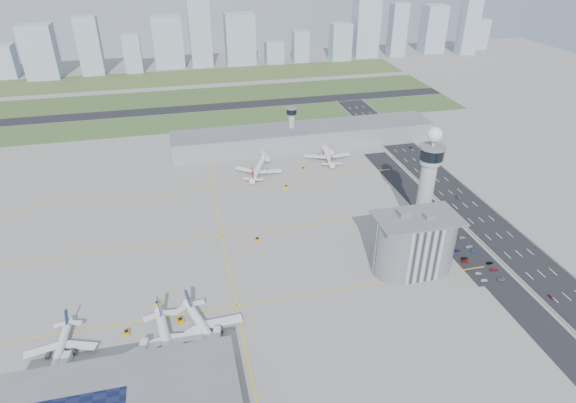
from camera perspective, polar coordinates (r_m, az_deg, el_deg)
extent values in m
plane|color=#9B9990|center=(260.06, 1.78, -6.59)|extent=(1000.00, 1000.00, 0.00)
cube|color=#405D2C|center=(455.49, -8.07, 9.61)|extent=(480.00, 50.00, 0.08)
cube|color=#425A2A|center=(526.50, -8.98, 12.29)|extent=(480.00, 60.00, 0.08)
cube|color=#495E2C|center=(603.30, -9.72, 14.45)|extent=(480.00, 70.00, 0.08)
cube|color=black|center=(490.36, -8.55, 11.03)|extent=(480.00, 22.00, 0.10)
cube|color=black|center=(306.13, 23.11, -3.14)|extent=(28.00, 500.00, 0.10)
cube|color=#9E9E99|center=(298.25, 20.93, -3.44)|extent=(0.60, 500.00, 1.20)
cube|color=#9E9E99|center=(313.89, 25.22, -2.69)|extent=(0.60, 500.00, 1.20)
cube|color=black|center=(286.09, 20.09, -4.90)|extent=(18.00, 260.00, 0.08)
cube|color=black|center=(277.11, 21.01, -6.30)|extent=(20.00, 44.00, 0.10)
cube|color=yellow|center=(231.33, -6.10, -12.18)|extent=(260.00, 0.60, 0.01)
cube|color=yellow|center=(278.92, -7.81, -4.11)|extent=(260.00, 0.60, 0.01)
cube|color=yellow|center=(330.57, -8.98, 1.54)|extent=(260.00, 0.60, 0.01)
cube|color=yellow|center=(278.92, -7.81, -4.11)|extent=(0.60, 260.00, 0.01)
cylinder|color=#ADAAA5|center=(278.18, 15.91, 0.62)|extent=(8.40, 8.40, 48.00)
cylinder|color=#ADAAA5|center=(268.65, 16.55, 4.73)|extent=(11.00, 11.00, 4.00)
cylinder|color=black|center=(267.08, 16.67, 5.50)|extent=(13.00, 13.00, 6.00)
cylinder|color=slate|center=(265.74, 16.78, 6.19)|extent=(14.00, 14.00, 1.00)
cylinder|color=#ADAAA5|center=(264.81, 16.86, 6.69)|extent=(1.60, 1.60, 5.00)
sphere|color=white|center=(263.19, 17.00, 7.59)|extent=(8.00, 8.00, 8.00)
cylinder|color=#ADAAA5|center=(388.58, 0.42, 8.55)|extent=(5.00, 5.00, 28.00)
cylinder|color=black|center=(383.46, 0.43, 10.65)|extent=(8.00, 8.00, 4.00)
cylinder|color=slate|center=(382.65, 0.43, 11.00)|extent=(8.60, 8.60, 0.80)
cube|color=#B2B2B7|center=(251.71, 14.71, -4.90)|extent=(18.00, 24.00, 30.00)
cylinder|color=#B2B2B7|center=(247.98, 12.85, -5.21)|extent=(24.00, 24.00, 30.00)
cylinder|color=#B2B2B7|center=(255.70, 16.51, -4.59)|extent=(24.00, 24.00, 30.00)
cube|color=slate|center=(243.58, 15.17, -1.91)|extent=(42.00, 24.00, 0.80)
cube|color=slate|center=(242.43, 13.64, -1.41)|extent=(6.00, 5.00, 3.00)
cube|color=slate|center=(243.72, 16.46, -1.73)|extent=(5.00, 4.00, 2.40)
cube|color=gray|center=(391.49, 1.92, 7.68)|extent=(210.00, 32.00, 15.00)
cube|color=slate|center=(388.62, 1.94, 8.76)|extent=(210.00, 32.00, 0.80)
cube|color=slate|center=(188.18, -19.60, -21.33)|extent=(84.00, 42.00, 0.80)
imported|color=silver|center=(262.56, 22.24, -8.62)|extent=(3.72, 1.85, 1.22)
imported|color=#969A9E|center=(266.29, 21.65, -7.91)|extent=(3.46, 1.50, 1.11)
imported|color=maroon|center=(272.62, 20.25, -6.65)|extent=(4.35, 2.36, 1.16)
imported|color=black|center=(274.89, 20.19, -6.32)|extent=(3.74, 1.54, 1.08)
imported|color=navy|center=(279.58, 19.38, -5.48)|extent=(3.73, 1.96, 1.21)
imported|color=silver|center=(284.85, 18.69, -4.65)|extent=(3.66, 1.72, 1.16)
imported|color=slate|center=(266.44, 24.00, -8.43)|extent=(4.38, 2.17, 1.19)
imported|color=maroon|center=(271.74, 23.26, -7.45)|extent=(4.44, 2.30, 1.23)
imported|color=black|center=(275.98, 22.79, -6.72)|extent=(3.85, 1.92, 1.26)
imported|color=navy|center=(282.42, 21.21, -5.48)|extent=(3.78, 1.34, 1.24)
imported|color=silver|center=(285.11, 20.69, -5.03)|extent=(4.23, 2.38, 1.12)
imported|color=#9C9DAB|center=(291.58, 19.96, -4.03)|extent=(4.52, 1.99, 1.29)
imported|color=maroon|center=(265.46, 28.71, -9.90)|extent=(1.30, 3.19, 1.08)
imported|color=#2C2C2E|center=(333.20, 19.53, 0.44)|extent=(1.78, 4.04, 1.29)
imported|color=navy|center=(400.78, 14.40, 6.21)|extent=(2.25, 4.37, 1.18)
imported|color=gray|center=(444.24, 9.37, 9.06)|extent=(1.43, 3.36, 1.13)
cube|color=#9EADC1|center=(677.10, -30.85, 14.09)|extent=(32.30, 25.84, 36.93)
cube|color=#9EADC1|center=(647.02, -27.33, 15.49)|extent=(35.81, 28.65, 60.36)
cube|color=#9EADC1|center=(640.45, -22.46, 16.69)|extent=(25.49, 20.39, 66.89)
cube|color=#9EADC1|center=(635.64, -17.93, 16.36)|extent=(20.04, 16.03, 45.20)
cube|color=#9EADC1|center=(650.96, -14.02, 17.89)|extent=(35.76, 28.61, 61.22)
cube|color=#9EADC1|center=(644.74, -10.40, 19.16)|extent=(26.33, 21.06, 83.39)
cube|color=#9EADC1|center=(652.10, -5.73, 18.63)|extent=(36.96, 29.57, 62.11)
cube|color=#9EADC1|center=(654.30, -1.64, 17.26)|extent=(23.01, 18.41, 27.75)
cube|color=#9EADC1|center=(660.62, 1.48, 17.88)|extent=(20.22, 16.18, 38.97)
cube|color=#9EADC1|center=(673.36, 6.21, 18.29)|extent=(26.14, 20.92, 46.89)
cube|color=#9EADC1|center=(694.94, 9.20, 19.89)|extent=(32.26, 25.81, 81.20)
cube|color=#9EADC1|center=(707.05, 12.84, 19.21)|extent=(21.59, 17.28, 68.75)
cube|color=#9EADC1|center=(741.94, 16.80, 18.98)|extent=(30.25, 24.20, 63.40)
cube|color=#9EADC1|center=(746.55, 20.61, 18.78)|extent=(23.04, 18.43, 71.56)
cube|color=#9EADC1|center=(791.44, 21.69, 17.98)|extent=(22.64, 18.11, 41.06)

